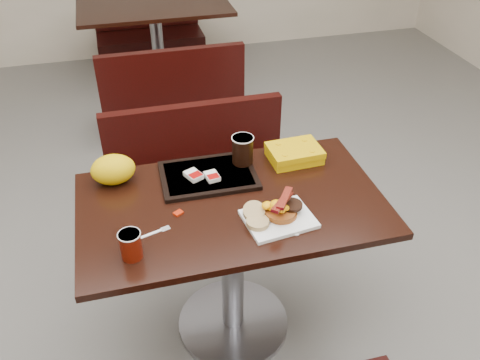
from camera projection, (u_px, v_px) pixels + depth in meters
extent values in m
cube|color=slate|center=(233.00, 324.00, 2.46)|extent=(6.00, 7.00, 0.01)
cube|color=white|center=(279.00, 219.00, 1.92)|extent=(0.28, 0.23, 0.01)
cylinder|color=#934A18|center=(281.00, 212.00, 1.92)|extent=(0.12, 0.12, 0.03)
cylinder|color=black|center=(292.00, 205.00, 1.93)|extent=(0.08, 0.08, 0.01)
ellipsoid|color=#EFA704|center=(276.00, 207.00, 1.89)|extent=(0.10, 0.09, 0.05)
cylinder|color=tan|center=(258.00, 222.00, 1.88)|extent=(0.10, 0.10, 0.02)
cylinder|color=tan|center=(254.00, 211.00, 1.91)|extent=(0.10, 0.10, 0.05)
cylinder|color=maroon|center=(131.00, 245.00, 1.74)|extent=(0.09, 0.09, 0.10)
cube|color=white|center=(289.00, 220.00, 1.92)|extent=(0.02, 0.18, 0.00)
cube|color=#A81E07|center=(178.00, 213.00, 1.95)|extent=(0.04, 0.04, 0.01)
cube|color=#8C0504|center=(229.00, 185.00, 2.10)|extent=(0.05, 0.04, 0.01)
cube|color=black|center=(208.00, 175.00, 2.14)|extent=(0.40, 0.29, 0.02)
cube|color=silver|center=(194.00, 175.00, 2.11)|extent=(0.08, 0.09, 0.02)
cube|color=silver|center=(212.00, 176.00, 2.11)|extent=(0.06, 0.08, 0.02)
cylinder|color=black|center=(243.00, 150.00, 2.17)|extent=(0.11, 0.11, 0.12)
cube|color=#CC9A03|center=(294.00, 153.00, 2.24)|extent=(0.23, 0.18, 0.06)
ellipsoid|color=yellow|center=(113.00, 169.00, 2.09)|extent=(0.18, 0.13, 0.13)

